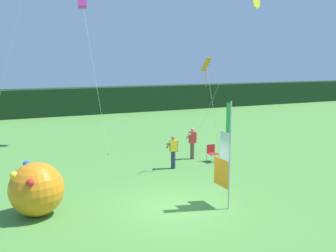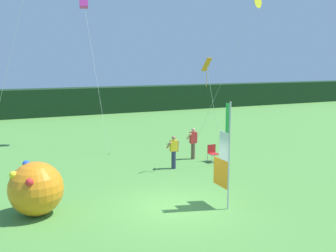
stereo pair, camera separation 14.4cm
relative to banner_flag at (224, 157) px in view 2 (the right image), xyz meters
name	(u,v)px [view 2 (the right image)]	position (x,y,z in m)	size (l,w,h in m)	color
ground_plane	(173,207)	(-1.68, 0.71, -1.85)	(120.00, 120.00, 0.00)	#518E3D
distant_treeline	(57,102)	(-1.68, 27.62, -0.53)	(80.00, 2.40, 2.64)	black
banner_flag	(224,157)	(0.00, 0.00, 0.00)	(0.06, 1.03, 3.86)	#B7B7BC
person_near_banner	(193,142)	(2.29, 6.66, -0.93)	(0.55, 0.48, 1.71)	brown
person_mid_field	(174,151)	(0.52, 5.36, -0.97)	(0.55, 0.48, 1.64)	#2D334C
inflatable_balloon	(36,189)	(-6.26, 1.97, -0.92)	(1.85, 1.85, 1.85)	orange
folding_chair	(213,152)	(2.98, 5.74, -1.34)	(0.51, 0.51, 0.89)	#BCBCC1
kite_orange_diamond_0	(208,71)	(1.91, 4.58, 2.91)	(1.58, 0.69, 5.39)	brown
kite_magenta_box_1	(84,2)	(-1.91, 13.19, 6.98)	(0.66, 4.07, 9.29)	brown
kite_yellow_delta_3	(256,2)	(8.15, 9.43, 7.06)	(3.81, 1.87, 9.38)	brown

